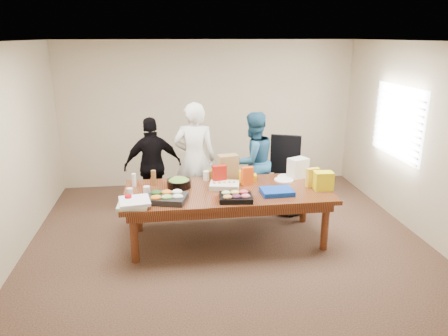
{
  "coord_description": "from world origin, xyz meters",
  "views": [
    {
      "loc": [
        -0.78,
        -5.34,
        2.77
      ],
      "look_at": [
        -0.03,
        0.1,
        1.04
      ],
      "focal_mm": 33.77,
      "sensor_mm": 36.0,
      "label": 1
    }
  ],
  "objects": [
    {
      "name": "wall_front",
      "position": [
        0.0,
        -2.5,
        1.35
      ],
      "size": [
        5.5,
        0.04,
        2.7
      ],
      "primitive_type": "cube",
      "color": "beige",
      "rests_on": "floor"
    },
    {
      "name": "red_cup",
      "position": [
        -1.3,
        -0.33,
        0.81
      ],
      "size": [
        0.1,
        0.1,
        0.11
      ],
      "primitive_type": "cylinder",
      "rotation": [
        0.0,
        0.0,
        -0.22
      ],
      "color": "#B2000D",
      "rests_on": "conference_table"
    },
    {
      "name": "chip_bag_orange",
      "position": [
        0.31,
        0.18,
        0.88
      ],
      "size": [
        0.18,
        0.12,
        0.26
      ],
      "primitive_type": "cube",
      "rotation": [
        0.0,
        0.0,
        0.29
      ],
      "color": "#E64B0E",
      "rests_on": "conference_table"
    },
    {
      "name": "chip_bag_yellow",
      "position": [
        1.19,
        -0.03,
        0.88
      ],
      "size": [
        0.19,
        0.12,
        0.27
      ],
      "primitive_type": "cube",
      "rotation": [
        0.0,
        0.0,
        0.27
      ],
      "color": "yellow",
      "rests_on": "conference_table"
    },
    {
      "name": "wall_left",
      "position": [
        -2.75,
        0.0,
        1.35
      ],
      "size": [
        0.04,
        5.0,
        2.7
      ],
      "primitive_type": "cube",
      "color": "beige",
      "rests_on": "floor"
    },
    {
      "name": "grocery_bag_yellow",
      "position": [
        1.3,
        -0.15,
        0.88
      ],
      "size": [
        0.26,
        0.18,
        0.25
      ],
      "primitive_type": "cube",
      "rotation": [
        0.0,
        0.0,
        -0.04
      ],
      "color": "yellow",
      "rests_on": "conference_table"
    },
    {
      "name": "chip_bag_red",
      "position": [
        -0.08,
        0.23,
        0.89
      ],
      "size": [
        0.21,
        0.11,
        0.28
      ],
      "primitive_type": "cube",
      "rotation": [
        0.0,
        0.0,
        0.19
      ],
      "color": "#AA180C",
      "rests_on": "conference_table"
    },
    {
      "name": "chip_bag_blue",
      "position": [
        0.63,
        -0.23,
        0.78
      ],
      "size": [
        0.42,
        0.32,
        0.06
      ],
      "primitive_type": "cube",
      "rotation": [
        0.0,
        0.0,
        0.03
      ],
      "color": "#0C36A5",
      "rests_on": "conference_table"
    },
    {
      "name": "dip_bowl_a",
      "position": [
        0.34,
        0.32,
        0.78
      ],
      "size": [
        0.15,
        0.15,
        0.06
      ],
      "primitive_type": "cylinder",
      "rotation": [
        0.0,
        0.0,
        -0.02
      ],
      "color": "silver",
      "rests_on": "conference_table"
    },
    {
      "name": "plate_a",
      "position": [
        0.87,
        0.28,
        0.76
      ],
      "size": [
        0.28,
        0.28,
        0.02
      ],
      "primitive_type": "cylinder",
      "rotation": [
        0.0,
        0.0,
        -0.0
      ],
      "color": "white",
      "rests_on": "conference_table"
    },
    {
      "name": "person_right",
      "position": [
        0.58,
        1.09,
        0.81
      ],
      "size": [
        0.96,
        0.87,
        1.62
      ],
      "primitive_type": "imported",
      "rotation": [
        0.0,
        0.0,
        3.54
      ],
      "color": "#235377",
      "rests_on": "floor"
    },
    {
      "name": "grocery_bag_white",
      "position": [
        1.11,
        0.4,
        0.89
      ],
      "size": [
        0.32,
        0.28,
        0.29
      ],
      "primitive_type": "cube",
      "rotation": [
        0.0,
        0.0,
        0.41
      ],
      "color": "silver",
      "rests_on": "conference_table"
    },
    {
      "name": "wall_right",
      "position": [
        2.75,
        0.0,
        1.35
      ],
      "size": [
        0.04,
        5.0,
        2.7
      ],
      "primitive_type": "cube",
      "color": "beige",
      "rests_on": "floor"
    },
    {
      "name": "window_panel",
      "position": [
        2.72,
        0.6,
        1.5
      ],
      "size": [
        0.03,
        1.4,
        1.1
      ],
      "primitive_type": "cube",
      "color": "white",
      "rests_on": "wall_right"
    },
    {
      "name": "window_blinds",
      "position": [
        2.68,
        0.6,
        1.5
      ],
      "size": [
        0.04,
        1.36,
        1.0
      ],
      "primitive_type": "cube",
      "color": "beige",
      "rests_on": "wall_right"
    },
    {
      "name": "office_chair",
      "position": [
        1.13,
        0.9,
        0.58
      ],
      "size": [
        0.78,
        0.78,
        1.17
      ],
      "primitive_type": "cube",
      "rotation": [
        0.0,
        0.0,
        -0.39
      ],
      "color": "black",
      "rests_on": "floor"
    },
    {
      "name": "clear_cup_a",
      "position": [
        -1.3,
        -0.06,
        0.81
      ],
      "size": [
        0.09,
        0.09,
        0.11
      ],
      "primitive_type": "cylinder",
      "rotation": [
        0.0,
        0.0,
        -0.19
      ],
      "color": "silver",
      "rests_on": "conference_table"
    },
    {
      "name": "plate_b",
      "position": [
        0.94,
        0.42,
        0.76
      ],
      "size": [
        0.31,
        0.31,
        0.02
      ],
      "primitive_type": "cylinder",
      "rotation": [
        0.0,
        0.0,
        -0.29
      ],
      "color": "white",
      "rests_on": "conference_table"
    },
    {
      "name": "salad_bowl",
      "position": [
        -0.65,
        0.2,
        0.8
      ],
      "size": [
        0.4,
        0.4,
        0.11
      ],
      "primitive_type": "cylinder",
      "rotation": [
        0.0,
        0.0,
        0.22
      ],
      "color": "black",
      "rests_on": "conference_table"
    },
    {
      "name": "pizza_box_upper",
      "position": [
        -1.22,
        -0.41,
        0.81
      ],
      "size": [
        0.42,
        0.42,
        0.04
      ],
      "primitive_type": "cube",
      "rotation": [
        0.0,
        0.0,
        0.15
      ],
      "color": "white",
      "rests_on": "pizza_box_lower"
    },
    {
      "name": "wall_back",
      "position": [
        0.0,
        2.5,
        1.35
      ],
      "size": [
        5.5,
        0.04,
        2.7
      ],
      "primitive_type": "cube",
      "color": "beige",
      "rests_on": "floor"
    },
    {
      "name": "mayo_jar",
      "position": [
        -0.25,
        0.44,
        0.82
      ],
      "size": [
        0.1,
        0.1,
        0.14
      ],
      "primitive_type": "cylinder",
      "rotation": [
        0.0,
        0.0,
        -0.12
      ],
      "color": "white",
      "rests_on": "conference_table"
    },
    {
      "name": "pizza_box_lower",
      "position": [
        -1.24,
        -0.39,
        0.77
      ],
      "size": [
        0.38,
        0.38,
        0.04
      ],
      "primitive_type": "cube",
      "rotation": [
        0.0,
        0.0,
        -0.05
      ],
      "color": "silver",
      "rests_on": "conference_table"
    },
    {
      "name": "banana_bunch",
      "position": [
        0.36,
        0.38,
        0.79
      ],
      "size": [
        0.27,
        0.18,
        0.08
      ],
      "primitive_type": "cube",
      "rotation": [
        0.0,
        0.0,
        -0.13
      ],
      "color": "#E6AC04",
      "rests_on": "conference_table"
    },
    {
      "name": "sheet_cake",
      "position": [
        -0.03,
        0.09,
        0.78
      ],
      "size": [
        0.45,
        0.37,
        0.07
      ],
      "primitive_type": "cube",
      "rotation": [
        0.0,
        0.0,
        -0.2
      ],
      "color": "silver",
      "rests_on": "conference_table"
    },
    {
      "name": "dressing_bottle",
      "position": [
        -1.0,
        0.33,
        0.86
      ],
      "size": [
        0.08,
        0.08,
        0.22
      ],
      "primitive_type": "cylinder",
      "rotation": [
        0.0,
        0.0,
        0.15
      ],
      "color": "brown",
      "rests_on": "conference_table"
    },
    {
      "name": "ceiling",
      "position": [
        0.0,
        0.0,
        2.71
      ],
      "size": [
        5.5,
        5.0,
        0.02
      ],
      "primitive_type": "cube",
      "color": "white",
      "rests_on": "wall_back"
    },
    {
      "name": "conference_table",
      "position": [
        0.0,
        0.0,
        0.38
      ],
      "size": [
        2.8,
        1.2,
        0.75
      ],
      "primitive_type": "cube",
      "color": "#4C1C0F",
      "rests_on": "floor"
    },
    {
      "name": "kraft_bag",
      "position": [
        0.07,
        0.44,
        0.93
      ],
      "size": [
        0.31,
        0.21,
        0.37
      ],
      "primitive_type": "cube",
      "rotation": [
        0.0,
        0.0,
        0.18
      ],
      "color": "olive",
      "rests_on": "conference_table"
    },
    {
      "name": "fruit_tray",
      "position": [
        0.05,
        -0.37,
        0.78
      ],
      "size": [
        0.45,
        0.37,
        0.06
      ],
      "primitive_type": "cube",
      "rotation": [
        0.0,
        0.0,
        -0.11
      ],
      "color": "black",
      "rests_on": "conference_table"
    },
    {
      "name": "mustard_bottle",
      "position": [
        0.24,
        0.28,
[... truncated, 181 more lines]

